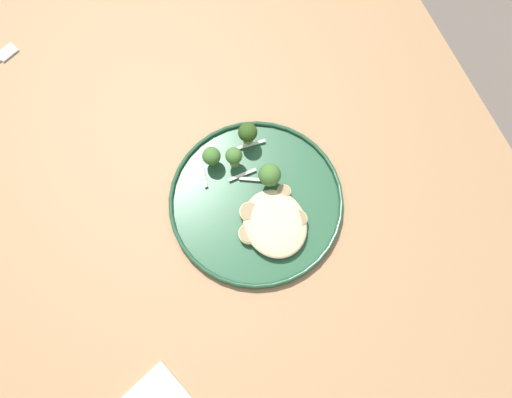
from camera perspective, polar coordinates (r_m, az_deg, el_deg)
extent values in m
plane|color=#665B51|center=(1.53, -1.03, -11.19)|extent=(6.00, 6.00, 0.00)
cube|color=#9E754C|center=(0.82, -1.90, -5.17)|extent=(1.40, 1.00, 0.04)
cube|color=olive|center=(1.48, -27.35, 8.65)|extent=(0.06, 0.06, 0.70)
cube|color=olive|center=(1.51, 5.92, 20.69)|extent=(0.06, 0.06, 0.70)
cylinder|color=#235133|center=(0.81, 0.00, -0.33)|extent=(0.29, 0.29, 0.01)
torus|color=#204B2E|center=(0.80, 0.00, -0.14)|extent=(0.29, 0.29, 0.01)
ellipsoid|color=beige|center=(0.79, 2.11, -2.60)|extent=(0.12, 0.10, 0.03)
cylinder|color=#DBB77A|center=(0.79, 4.90, -2.45)|extent=(0.03, 0.03, 0.01)
cylinder|color=#8E774F|center=(0.78, 4.94, -2.29)|extent=(0.03, 0.03, 0.00)
cylinder|color=#E5C689|center=(0.80, 3.27, 0.79)|extent=(0.02, 0.02, 0.01)
cylinder|color=#958159|center=(0.80, 3.30, 0.96)|extent=(0.02, 0.02, 0.00)
cylinder|color=beige|center=(0.79, 1.78, -1.88)|extent=(0.03, 0.03, 0.01)
cylinder|color=#988766|center=(0.79, 1.79, -1.76)|extent=(0.03, 0.03, 0.00)
cylinder|color=#DBB77A|center=(0.78, 1.28, -4.20)|extent=(0.03, 0.03, 0.01)
cylinder|color=#8E774F|center=(0.77, 1.29, -4.05)|extent=(0.03, 0.03, 0.00)
cylinder|color=#E5C689|center=(0.79, -0.77, -1.61)|extent=(0.03, 0.03, 0.02)
cylinder|color=#958159|center=(0.78, -0.78, -1.43)|extent=(0.03, 0.03, 0.00)
cylinder|color=#E5C689|center=(0.78, -0.80, -4.17)|extent=(0.03, 0.03, 0.01)
cylinder|color=#958159|center=(0.78, -0.81, -4.06)|extent=(0.03, 0.03, 0.00)
cylinder|color=beige|center=(0.78, 3.03, -4.92)|extent=(0.03, 0.03, 0.01)
cylinder|color=#988766|center=(0.77, 3.06, -4.80)|extent=(0.02, 0.02, 0.00)
cylinder|color=#89A356|center=(0.81, 1.56, 2.17)|extent=(0.02, 0.02, 0.03)
sphere|color=#42702D|center=(0.78, 1.61, 2.84)|extent=(0.04, 0.04, 0.04)
cylinder|color=#89A356|center=(0.83, -5.12, 4.47)|extent=(0.01, 0.01, 0.02)
sphere|color=#42702D|center=(0.81, -5.24, 5.04)|extent=(0.03, 0.03, 0.03)
cylinder|color=#89A356|center=(0.82, -2.54, 4.47)|extent=(0.02, 0.02, 0.02)
sphere|color=#42702D|center=(0.80, -2.61, 5.09)|extent=(0.03, 0.03, 0.03)
cylinder|color=#7A994C|center=(0.84, -0.95, 7.07)|extent=(0.02, 0.02, 0.03)
sphere|color=#2D4C19|center=(0.81, -0.98, 7.82)|extent=(0.03, 0.03, 0.03)
cube|color=silver|center=(0.84, -0.57, 6.41)|extent=(0.01, 0.05, 0.00)
cube|color=silver|center=(0.82, -1.61, 2.85)|extent=(0.01, 0.05, 0.00)
cube|color=silver|center=(0.82, -0.28, 2.31)|extent=(0.03, 0.05, 0.00)
cube|color=silver|center=(0.83, -6.24, 3.16)|extent=(0.05, 0.01, 0.00)
cube|color=silver|center=(1.05, -27.13, 15.04)|extent=(0.04, 0.04, 0.00)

